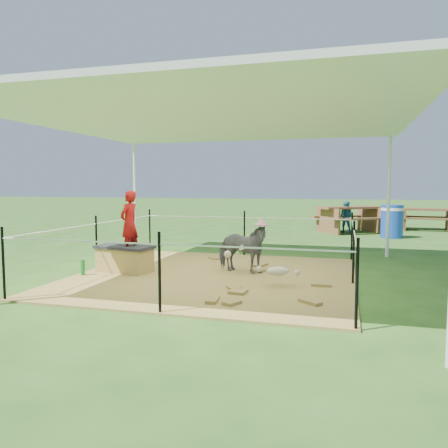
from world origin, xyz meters
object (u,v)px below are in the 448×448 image
(picnic_table_near, at_px, (350,219))
(picnic_table_far, at_px, (426,219))
(pony, at_px, (241,248))
(distant_person, at_px, (345,217))
(trash_barrel, at_px, (392,221))
(foal, at_px, (278,269))
(woman, at_px, (129,217))
(straw_bale, at_px, (125,260))
(green_bottle, at_px, (83,267))

(picnic_table_near, height_order, picnic_table_far, picnic_table_near)
(pony, height_order, distant_person, distant_person)
(pony, xyz_separation_m, trash_barrel, (3.06, 6.43, 0.03))
(picnic_table_near, bearing_deg, distant_person, 176.04)
(foal, distance_m, picnic_table_far, 10.69)
(woman, height_order, picnic_table_far, woman)
(straw_bale, xyz_separation_m, trash_barrel, (5.05, 6.90, 0.25))
(foal, height_order, trash_barrel, trash_barrel)
(picnic_table_near, bearing_deg, straw_bale, -146.92)
(straw_bale, distance_m, picnic_table_near, 9.01)
(picnic_table_far, bearing_deg, woman, -118.34)
(foal, height_order, picnic_table_far, picnic_table_far)
(picnic_table_far, relative_size, distant_person, 1.74)
(straw_bale, height_order, woman, woman)
(green_bottle, xyz_separation_m, picnic_table_near, (4.41, 8.59, 0.27))
(green_bottle, height_order, picnic_table_near, picnic_table_near)
(distant_person, bearing_deg, woman, 73.88)
(trash_barrel, bearing_deg, distant_person, 138.66)
(green_bottle, relative_size, pony, 0.25)
(trash_barrel, height_order, distant_person, distant_person)
(picnic_table_near, xyz_separation_m, picnic_table_far, (2.58, 1.52, -0.05))
(foal, bearing_deg, picnic_table_far, 48.58)
(straw_bale, xyz_separation_m, foal, (2.76, -0.37, 0.05))
(foal, xyz_separation_m, picnic_table_far, (3.68, 10.03, 0.09))
(green_bottle, height_order, pony, pony)
(woman, bearing_deg, foal, 91.53)
(green_bottle, height_order, distant_person, distant_person)
(pony, distance_m, distant_person, 7.80)
(straw_bale, height_order, foal, foal)
(woman, relative_size, picnic_table_near, 0.54)
(straw_bale, distance_m, picnic_table_far, 11.61)
(pony, bearing_deg, trash_barrel, -11.21)
(green_bottle, height_order, trash_barrel, trash_barrel)
(green_bottle, bearing_deg, distant_person, 63.37)
(picnic_table_far, bearing_deg, straw_bale, -118.75)
(pony, distance_m, picnic_table_far, 10.21)
(green_bottle, relative_size, distant_person, 0.25)
(trash_barrel, distance_m, picnic_table_near, 1.73)
(woman, height_order, trash_barrel, woman)
(woman, xyz_separation_m, distant_person, (3.62, 8.07, -0.48))
(picnic_table_near, relative_size, distant_person, 1.99)
(green_bottle, bearing_deg, picnic_table_near, 62.85)
(woman, distance_m, distant_person, 8.86)
(picnic_table_near, bearing_deg, foal, -128.93)
(picnic_table_near, bearing_deg, trash_barrel, -77.57)
(foal, bearing_deg, distant_person, 62.21)
(foal, relative_size, picnic_table_far, 0.51)
(picnic_table_far, height_order, distant_person, distant_person)
(picnic_table_far, distance_m, distant_person, 3.15)
(green_bottle, distance_m, trash_barrel, 9.25)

